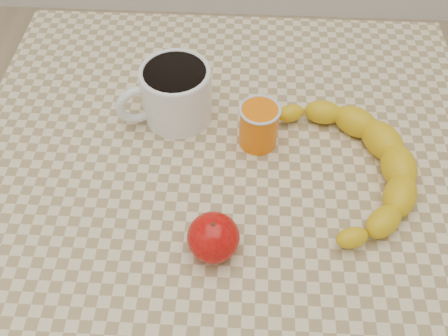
{
  "coord_description": "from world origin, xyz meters",
  "views": [
    {
      "loc": [
        0.02,
        -0.45,
        1.34
      ],
      "look_at": [
        0.0,
        0.0,
        0.77
      ],
      "focal_mm": 40.0,
      "sensor_mm": 36.0,
      "label": 1
    }
  ],
  "objects_px": {
    "apple": "(213,237)",
    "coffee_mug": "(175,92)",
    "table": "(224,208)",
    "banana": "(352,164)",
    "orange_juice_glass": "(259,125)"
  },
  "relations": [
    {
      "from": "table",
      "to": "orange_juice_glass",
      "type": "bearing_deg",
      "value": 55.56
    },
    {
      "from": "apple",
      "to": "coffee_mug",
      "type": "bearing_deg",
      "value": 107.37
    },
    {
      "from": "orange_juice_glass",
      "to": "banana",
      "type": "relative_size",
      "value": 0.21
    },
    {
      "from": "table",
      "to": "orange_juice_glass",
      "type": "height_order",
      "value": "orange_juice_glass"
    },
    {
      "from": "banana",
      "to": "apple",
      "type": "bearing_deg",
      "value": -153.01
    },
    {
      "from": "table",
      "to": "coffee_mug",
      "type": "height_order",
      "value": "coffee_mug"
    },
    {
      "from": "banana",
      "to": "orange_juice_glass",
      "type": "bearing_deg",
      "value": 148.34
    },
    {
      "from": "table",
      "to": "apple",
      "type": "distance_m",
      "value": 0.17
    },
    {
      "from": "orange_juice_glass",
      "to": "banana",
      "type": "xyz_separation_m",
      "value": [
        0.14,
        -0.06,
        -0.01
      ]
    },
    {
      "from": "table",
      "to": "banana",
      "type": "xyz_separation_m",
      "value": [
        0.19,
        0.01,
        0.11
      ]
    },
    {
      "from": "apple",
      "to": "table",
      "type": "bearing_deg",
      "value": 86.68
    },
    {
      "from": "coffee_mug",
      "to": "table",
      "type": "bearing_deg",
      "value": -55.54
    },
    {
      "from": "orange_juice_glass",
      "to": "banana",
      "type": "distance_m",
      "value": 0.15
    },
    {
      "from": "table",
      "to": "coffee_mug",
      "type": "bearing_deg",
      "value": 124.46
    },
    {
      "from": "orange_juice_glass",
      "to": "banana",
      "type": "height_order",
      "value": "orange_juice_glass"
    }
  ]
}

